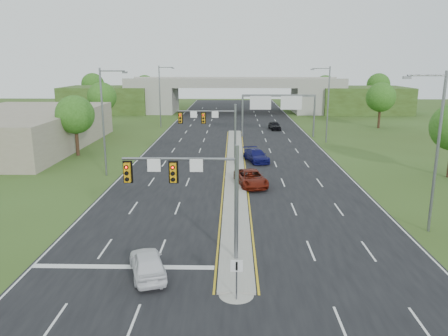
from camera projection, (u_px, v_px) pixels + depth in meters
name	position (u px, v px, depth m)	size (l,w,h in m)	color
ground	(236.00, 261.00, 26.00)	(240.00, 240.00, 0.00)	#334518
road	(235.00, 148.00, 60.02)	(24.00, 160.00, 0.02)	black
median	(235.00, 168.00, 48.33)	(2.00, 54.00, 0.16)	gray
median_nose	(236.00, 294.00, 22.09)	(2.00, 2.00, 0.16)	gray
lane_markings	(230.00, 158.00, 54.11)	(23.72, 160.00, 0.01)	gold
signal_mast_near	(197.00, 184.00, 24.87)	(6.62, 0.60, 7.00)	slate
signal_mast_far	(215.00, 124.00, 49.17)	(6.62, 0.60, 7.00)	slate
keep_right_sign	(237.00, 273.00, 21.25)	(0.60, 0.13, 2.20)	slate
sign_gantry	(278.00, 104.00, 68.28)	(11.58, 0.44, 6.67)	slate
overpass	(235.00, 97.00, 102.91)	(80.00, 14.00, 8.10)	gray
lightpole_l_mid	(105.00, 117.00, 44.30)	(2.85, 0.25, 11.00)	slate
lightpole_l_far	(161.00, 94.00, 78.31)	(2.85, 0.25, 11.00)	slate
lightpole_r_near	(435.00, 145.00, 29.14)	(2.85, 0.25, 11.00)	slate
lightpole_r_far	(327.00, 101.00, 63.15)	(2.85, 0.25, 11.00)	slate
tree_l_near	(75.00, 115.00, 54.38)	(4.80, 4.80, 7.60)	#382316
tree_l_mid	(102.00, 97.00, 78.68)	(5.20, 5.20, 8.12)	#382316
tree_r_mid	(381.00, 97.00, 77.60)	(5.20, 5.20, 8.12)	#382316
tree_back_a	(93.00, 84.00, 116.81)	(6.00, 6.00, 8.85)	#382316
tree_back_b	(145.00, 86.00, 116.58)	(5.60, 5.60, 8.32)	#382316
tree_back_c	(325.00, 86.00, 115.54)	(5.60, 5.60, 8.32)	#382316
tree_back_d	(378.00, 85.00, 115.16)	(6.00, 6.00, 8.85)	#382316
commercial_building	(17.00, 130.00, 60.08)	(18.00, 30.00, 5.00)	gray
car_white	(148.00, 263.00, 23.99)	(1.73, 4.29, 1.46)	white
car_far_a	(251.00, 178.00, 41.65)	(2.46, 5.34, 1.48)	#5D1409
car_far_b	(256.00, 156.00, 51.82)	(2.05, 5.04, 1.46)	#0D0E4F
car_far_c	(275.00, 125.00, 76.78)	(1.69, 4.20, 1.43)	black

